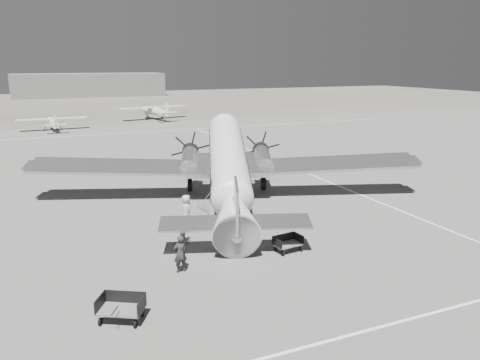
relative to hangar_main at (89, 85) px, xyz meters
The scene contains 14 objects.
ground 120.15m from the hangar_main, 92.39° to the right, with size 260.00×260.00×0.00m, color slate.
taxi_line_near 134.13m from the hangar_main, 92.14° to the right, with size 60.00×0.15×0.01m, color white.
taxi_line_right 120.25m from the hangar_main, 86.66° to the right, with size 0.15×80.00×0.01m, color white.
taxi_line_horizon 80.22m from the hangar_main, 93.58° to the right, with size 90.00×0.15×0.01m, color white.
grass_infield 25.71m from the hangar_main, 101.31° to the right, with size 260.00×90.00×0.01m, color #686558.
hangar_main is the anchor object (origin of this frame).
dc3_airliner 117.38m from the hangar_main, 91.43° to the right, with size 28.45×19.74×5.42m, color silver, non-canonical shape.
light_plane_left 74.55m from the hangar_main, 99.86° to the right, with size 9.79×7.94×2.03m, color silver, non-canonical shape.
light_plane_right 65.99m from the hangar_main, 86.53° to the right, with size 12.15×9.86×2.52m, color silver, non-canonical shape.
baggage_cart_near 126.41m from the hangar_main, 91.46° to the right, with size 1.51×1.07×0.85m, color slate, non-canonical shape.
baggage_cart_far 130.39m from the hangar_main, 95.41° to the right, with size 1.77×1.25×1.00m, color slate, non-canonical shape.
ground_crew 126.82m from the hangar_main, 94.08° to the right, with size 0.66×0.43×1.80m, color #292929.
ramp_agent 123.26m from the hangar_main, 93.63° to the right, with size 0.73×0.57×1.50m, color #AAAAA8.
passenger 120.61m from the hangar_main, 93.27° to the right, with size 0.94×0.61×1.91m, color #B3B2B0.
Camera 1 is at (-9.45, -26.18, 9.51)m, focal length 35.00 mm.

